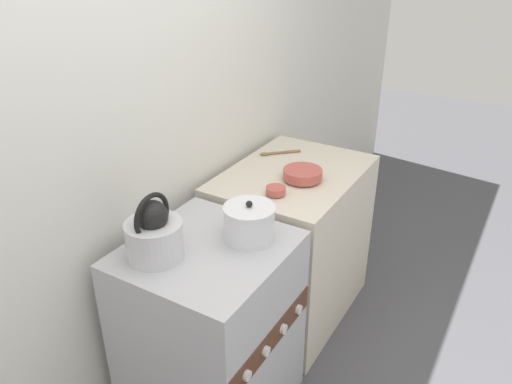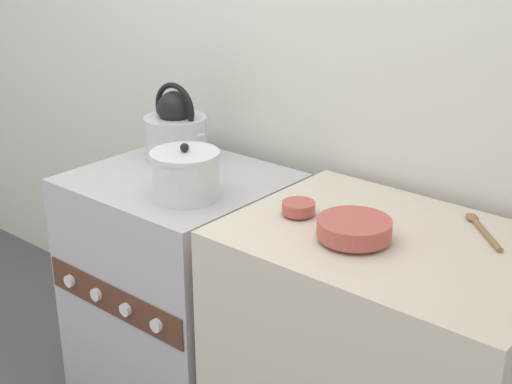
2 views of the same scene
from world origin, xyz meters
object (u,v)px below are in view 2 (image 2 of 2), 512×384
stove (183,292)px  kettle (176,130)px  enamel_bowl (354,229)px  cooking_pot (186,175)px  small_ceramic_bowl (298,208)px

stove → kettle: kettle is taller
stove → enamel_bowl: 0.90m
cooking_pot → enamel_bowl: cooking_pot is taller
stove → enamel_bowl: bearing=-5.3°
kettle → cooking_pot: size_ratio=1.28×
stove → cooking_pot: (0.15, -0.11, 0.53)m
kettle → cooking_pot: 0.39m
small_ceramic_bowl → enamel_bowl: bearing=-10.3°
stove → small_ceramic_bowl: bearing=-3.2°
kettle → enamel_bowl: size_ratio=1.38×
kettle → enamel_bowl: (0.90, -0.21, -0.05)m
stove → enamel_bowl: enamel_bowl is taller
kettle → enamel_bowl: 0.92m
kettle → cooking_pot: bearing=-39.9°
cooking_pot → kettle: bearing=140.1°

